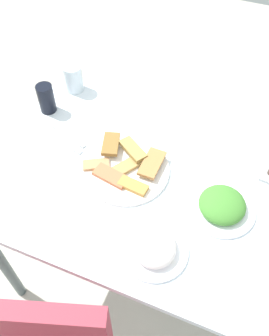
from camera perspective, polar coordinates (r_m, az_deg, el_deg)
The scene contains 10 objects.
ground_plane at distance 1.96m, azimuth 0.62°, elevation -14.95°, with size 6.00×6.00×0.00m, color #BBB5A8.
dining_table at distance 1.37m, azimuth 0.86°, elevation -3.46°, with size 1.09×0.82×0.77m.
pide_platter at distance 1.30m, azimuth -1.42°, elevation 0.12°, with size 0.31×0.31×0.04m.
salad_plate_greens at distance 1.12m, azimuth 3.15°, elevation -12.35°, with size 0.21×0.21×0.07m.
salad_plate_rice at distance 1.23m, azimuth 13.56°, elevation -5.78°, with size 0.23×0.23×0.06m.
soda_can at distance 1.53m, azimuth -13.69°, elevation 10.57°, with size 0.07×0.07×0.12m, color black.
drinking_glass at distance 1.61m, azimuth -9.56°, elevation 13.72°, with size 0.08×0.08×0.12m, color silver.
paper_napkin at distance 1.43m, azimuth -10.67°, elevation 4.49°, with size 0.13×0.13×0.00m, color white.
fork at distance 1.44m, azimuth -10.35°, elevation 5.08°, with size 0.18×0.02×0.01m, color silver.
spoon at distance 1.42m, azimuth -11.05°, elevation 4.10°, with size 0.18×0.02×0.01m, color silver.
Camera 1 is at (-0.28, 0.74, 1.79)m, focal length 38.80 mm.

